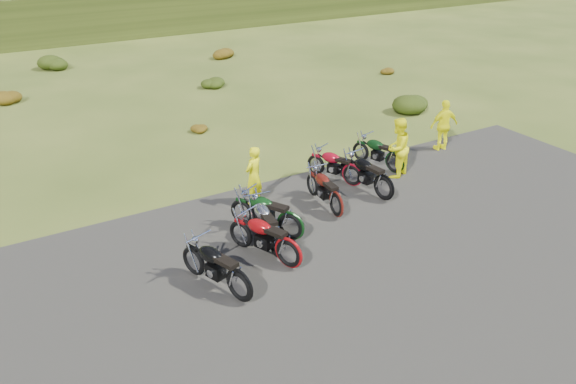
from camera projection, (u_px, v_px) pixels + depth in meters
ground at (349, 239)px, 14.33m from camera, size 300.00×300.00×0.00m
gravel_pad at (401, 278)px, 12.78m from camera, size 20.00×12.00×0.04m
hill_slope at (38, 1)px, 52.94m from camera, size 300.00×45.97×9.37m
shrub_2 at (6, 96)px, 24.18m from camera, size 1.30×1.30×0.77m
shrub_3 at (54, 61)px, 29.55m from camera, size 1.56×1.56×0.92m
shrub_4 at (197, 127)px, 21.15m from camera, size 0.77×0.77×0.45m
shrub_5 at (212, 81)px, 26.52m from camera, size 1.03×1.03×0.61m
shrub_6 at (222, 51)px, 31.89m from camera, size 1.30×1.30×0.77m
shrub_7 at (412, 100)px, 23.35m from camera, size 1.56×1.56×0.92m
shrub_8 at (385, 69)px, 28.86m from camera, size 0.77×0.77×0.45m
motorcycle_0 at (240, 301)px, 12.02m from camera, size 1.41×2.32×1.15m
motorcycle_1 at (289, 268)px, 13.15m from camera, size 1.53×2.31×1.15m
motorcycle_2 at (291, 240)px, 14.27m from camera, size 1.73×2.29×1.16m
motorcycle_3 at (276, 257)px, 13.56m from camera, size 1.00×2.28×1.16m
motorcycle_4 at (336, 217)px, 15.35m from camera, size 0.87×2.12×1.08m
motorcycle_5 at (383, 200)px, 16.24m from camera, size 1.03×2.28×1.15m
motorcycle_6 at (352, 186)px, 17.07m from camera, size 1.38×2.10×1.04m
motorcycle_7 at (394, 173)px, 17.92m from camera, size 1.20×2.13×1.06m
person_middle at (254, 176)px, 15.67m from camera, size 0.74×0.64×1.71m
person_right_a at (397, 149)px, 17.28m from camera, size 1.12×1.01×1.90m
person_right_b at (444, 126)px, 19.28m from camera, size 1.10×0.61×1.78m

